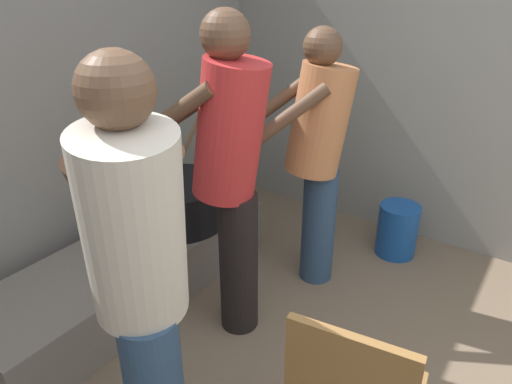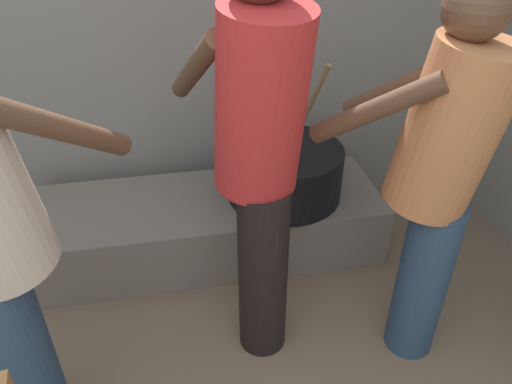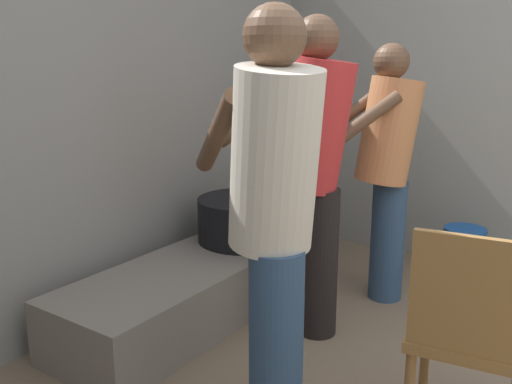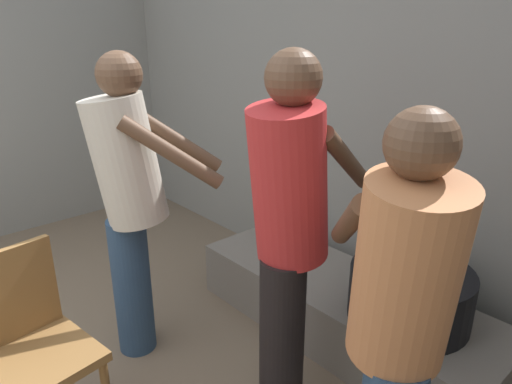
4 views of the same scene
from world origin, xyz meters
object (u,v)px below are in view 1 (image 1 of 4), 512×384
(cooking_pot_main, at_px, (179,201))
(cook_in_orange_shirt, at_px, (318,149))
(cook_in_cream_shirt, at_px, (140,276))
(cook_in_red_shirt, at_px, (230,165))
(bucket_blue_plastic, at_px, (397,230))

(cooking_pot_main, bearing_deg, cook_in_orange_shirt, -64.21)
(cook_in_cream_shirt, distance_m, cook_in_orange_shirt, 1.44)
(cook_in_orange_shirt, bearing_deg, cook_in_red_shirt, 166.78)
(bucket_blue_plastic, bearing_deg, cook_in_red_shirt, 157.55)
(cooking_pot_main, distance_m, cook_in_orange_shirt, 0.92)
(cook_in_cream_shirt, relative_size, cook_in_orange_shirt, 1.06)
(cook_in_red_shirt, height_order, bucket_blue_plastic, cook_in_red_shirt)
(cook_in_red_shirt, relative_size, bucket_blue_plastic, 4.54)
(cook_in_red_shirt, bearing_deg, bucket_blue_plastic, -22.45)
(cook_in_cream_shirt, xyz_separation_m, cook_in_red_shirt, (0.83, 0.28, 0.02))
(cook_in_orange_shirt, height_order, bucket_blue_plastic, cook_in_orange_shirt)
(cook_in_cream_shirt, relative_size, bucket_blue_plastic, 4.45)
(cooking_pot_main, height_order, bucket_blue_plastic, cooking_pot_main)
(cooking_pot_main, bearing_deg, bucket_blue_plastic, -49.61)
(cooking_pot_main, relative_size, cook_in_cream_shirt, 0.45)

